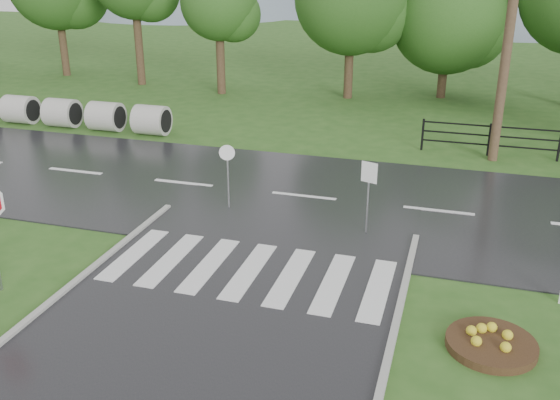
% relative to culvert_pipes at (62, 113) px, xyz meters
% --- Properties ---
extents(main_road, '(90.00, 8.00, 0.04)m').
position_rel_culvert_pipes_xyz_m(main_road, '(11.92, -5.00, -0.60)').
color(main_road, black).
rests_on(main_road, ground).
extents(crosswalk, '(6.50, 2.80, 0.02)m').
position_rel_culvert_pipes_xyz_m(crosswalk, '(11.92, -10.00, -0.54)').
color(crosswalk, silver).
rests_on(crosswalk, ground).
extents(fence_west, '(9.58, 0.08, 1.20)m').
position_rel_culvert_pipes_xyz_m(fence_west, '(19.67, 1.00, 0.12)').
color(fence_west, black).
rests_on(fence_west, ground).
extents(hills, '(102.00, 48.00, 48.00)m').
position_rel_culvert_pipes_xyz_m(hills, '(15.41, 50.00, -16.14)').
color(hills, slate).
rests_on(hills, ground).
extents(treeline, '(83.20, 5.20, 10.00)m').
position_rel_culvert_pipes_xyz_m(treeline, '(12.92, 9.00, -0.60)').
color(treeline, '#224C17').
rests_on(treeline, ground).
extents(culvert_pipes, '(9.70, 1.20, 1.20)m').
position_rel_culvert_pipes_xyz_m(culvert_pipes, '(0.00, 0.00, 0.00)').
color(culvert_pipes, '#9E9B93').
rests_on(culvert_pipes, ground).
extents(flower_bed, '(1.69, 1.69, 0.34)m').
position_rel_culvert_pipes_xyz_m(flower_bed, '(17.28, -11.48, -0.47)').
color(flower_bed, '#332111').
rests_on(flower_bed, ground).
extents(reg_sign_small, '(0.43, 0.16, 2.00)m').
position_rel_culvert_pipes_xyz_m(reg_sign_small, '(14.17, -7.08, 0.83)').
color(reg_sign_small, '#939399').
rests_on(reg_sign_small, ground).
extents(reg_sign_round, '(0.43, 0.15, 1.93)m').
position_rel_culvert_pipes_xyz_m(reg_sign_round, '(10.05, -6.49, 0.65)').
color(reg_sign_round, '#939399').
rests_on(reg_sign_round, ground).
extents(utility_pole_east, '(1.74, 0.51, 9.93)m').
position_rel_culvert_pipes_xyz_m(utility_pole_east, '(17.46, 0.50, 4.45)').
color(utility_pole_east, '#473523').
rests_on(utility_pole_east, ground).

